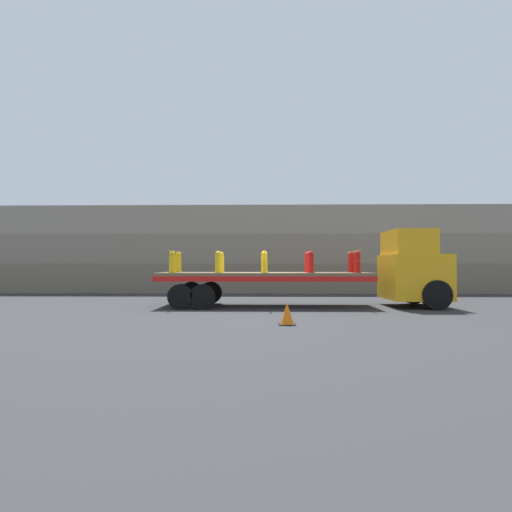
# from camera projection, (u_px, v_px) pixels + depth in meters

# --- Properties ---
(ground_plane) EXTENTS (120.00, 120.00, 0.00)m
(ground_plane) POSITION_uv_depth(u_px,v_px,m) (264.00, 306.00, 16.26)
(ground_plane) COLOR #2D2D30
(rock_cliff) EXTENTS (60.00, 3.30, 5.31)m
(rock_cliff) POSITION_uv_depth(u_px,v_px,m) (264.00, 250.00, 25.16)
(rock_cliff) COLOR #706656
(rock_cliff) RESTS_ON ground_plane
(truck_cab) EXTENTS (2.25, 2.67, 3.09)m
(truck_cab) POSITION_uv_depth(u_px,v_px,m) (415.00, 269.00, 16.17)
(truck_cab) COLOR orange
(truck_cab) RESTS_ON ground_plane
(flatbed_trailer) EXTENTS (8.51, 2.61, 1.38)m
(flatbed_trailer) POSITION_uv_depth(u_px,v_px,m) (246.00, 280.00, 16.30)
(flatbed_trailer) COLOR brown
(flatbed_trailer) RESTS_ON ground_plane
(fire_hydrant_yellow_near_0) EXTENTS (0.31, 0.55, 0.86)m
(fire_hydrant_yellow_near_0) POSITION_uv_depth(u_px,v_px,m) (172.00, 262.00, 15.83)
(fire_hydrant_yellow_near_0) COLOR gold
(fire_hydrant_yellow_near_0) RESTS_ON flatbed_trailer
(fire_hydrant_yellow_far_0) EXTENTS (0.31, 0.55, 0.86)m
(fire_hydrant_yellow_far_0) POSITION_uv_depth(u_px,v_px,m) (178.00, 262.00, 16.93)
(fire_hydrant_yellow_far_0) COLOR gold
(fire_hydrant_yellow_far_0) RESTS_ON flatbed_trailer
(fire_hydrant_yellow_near_1) EXTENTS (0.31, 0.55, 0.86)m
(fire_hydrant_yellow_near_1) POSITION_uv_depth(u_px,v_px,m) (218.00, 262.00, 15.79)
(fire_hydrant_yellow_near_1) COLOR gold
(fire_hydrant_yellow_near_1) RESTS_ON flatbed_trailer
(fire_hydrant_yellow_far_1) EXTENTS (0.31, 0.55, 0.86)m
(fire_hydrant_yellow_far_1) POSITION_uv_depth(u_px,v_px,m) (221.00, 262.00, 16.89)
(fire_hydrant_yellow_far_1) COLOR gold
(fire_hydrant_yellow_far_1) RESTS_ON flatbed_trailer
(fire_hydrant_yellow_near_2) EXTENTS (0.31, 0.55, 0.86)m
(fire_hydrant_yellow_near_2) POSITION_uv_depth(u_px,v_px,m) (264.00, 262.00, 15.75)
(fire_hydrant_yellow_near_2) COLOR gold
(fire_hydrant_yellow_near_2) RESTS_ON flatbed_trailer
(fire_hydrant_yellow_far_2) EXTENTS (0.31, 0.55, 0.86)m
(fire_hydrant_yellow_far_2) POSITION_uv_depth(u_px,v_px,m) (264.00, 262.00, 16.85)
(fire_hydrant_yellow_far_2) COLOR gold
(fire_hydrant_yellow_far_2) RESTS_ON flatbed_trailer
(fire_hydrant_red_near_3) EXTENTS (0.31, 0.55, 0.86)m
(fire_hydrant_red_near_3) POSITION_uv_depth(u_px,v_px,m) (311.00, 262.00, 15.71)
(fire_hydrant_red_near_3) COLOR red
(fire_hydrant_red_near_3) RESTS_ON flatbed_trailer
(fire_hydrant_red_far_3) EXTENTS (0.31, 0.55, 0.86)m
(fire_hydrant_red_far_3) POSITION_uv_depth(u_px,v_px,m) (308.00, 262.00, 16.81)
(fire_hydrant_red_far_3) COLOR red
(fire_hydrant_red_far_3) RESTS_ON flatbed_trailer
(fire_hydrant_red_near_4) EXTENTS (0.31, 0.55, 0.86)m
(fire_hydrant_red_near_4) POSITION_uv_depth(u_px,v_px,m) (357.00, 262.00, 15.67)
(fire_hydrant_red_near_4) COLOR red
(fire_hydrant_red_near_4) RESTS_ON flatbed_trailer
(fire_hydrant_red_far_4) EXTENTS (0.31, 0.55, 0.86)m
(fire_hydrant_red_far_4) POSITION_uv_depth(u_px,v_px,m) (351.00, 262.00, 16.78)
(fire_hydrant_red_far_4) COLOR red
(fire_hydrant_red_far_4) RESTS_ON flatbed_trailer
(cargo_strap_rear) EXTENTS (0.05, 2.71, 0.01)m
(cargo_strap_rear) POSITION_uv_depth(u_px,v_px,m) (175.00, 251.00, 16.39)
(cargo_strap_rear) COLOR yellow
(cargo_strap_rear) RESTS_ON fire_hydrant_yellow_near_0
(cargo_strap_middle) EXTENTS (0.05, 2.71, 0.01)m
(cargo_strap_middle) POSITION_uv_depth(u_px,v_px,m) (264.00, 251.00, 16.31)
(cargo_strap_middle) COLOR yellow
(cargo_strap_middle) RESTS_ON fire_hydrant_yellow_near_2
(cargo_strap_front) EXTENTS (0.05, 2.71, 0.01)m
(cargo_strap_front) POSITION_uv_depth(u_px,v_px,m) (354.00, 251.00, 16.23)
(cargo_strap_front) COLOR yellow
(cargo_strap_front) RESTS_ON fire_hydrant_red_near_4
(traffic_cone) EXTENTS (0.48, 0.48, 0.63)m
(traffic_cone) POSITION_uv_depth(u_px,v_px,m) (287.00, 314.00, 11.24)
(traffic_cone) COLOR black
(traffic_cone) RESTS_ON ground_plane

